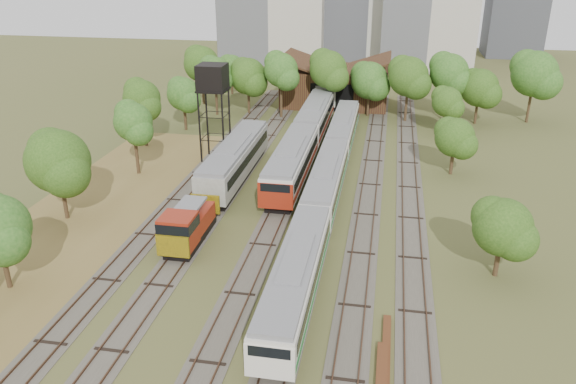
% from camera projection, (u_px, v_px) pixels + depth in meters
% --- Properties ---
extents(ground, '(240.00, 240.00, 0.00)m').
position_uv_depth(ground, '(257.00, 325.00, 35.99)').
color(ground, '#475123').
rests_on(ground, ground).
extents(dry_grass_patch, '(14.00, 60.00, 0.04)m').
position_uv_depth(dry_grass_patch, '(67.00, 242.00, 46.18)').
color(dry_grass_patch, brown).
rests_on(dry_grass_patch, ground).
extents(tracks, '(24.60, 80.00, 0.19)m').
position_uv_depth(tracks, '(306.00, 180.00, 58.68)').
color(tracks, '#4C473D').
rests_on(tracks, ground).
extents(railcar_red_set, '(3.21, 34.57, 3.98)m').
position_uv_depth(railcar_red_set, '(305.00, 138.00, 65.22)').
color(railcar_red_set, black).
rests_on(railcar_red_set, ground).
extents(railcar_green_set, '(2.80, 52.08, 3.46)m').
position_uv_depth(railcar_green_set, '(326.00, 182.00, 53.43)').
color(railcar_green_set, black).
rests_on(railcar_green_set, ground).
extents(railcar_rear, '(3.17, 16.08, 3.93)m').
position_uv_depth(railcar_rear, '(331.00, 87.00, 89.87)').
color(railcar_rear, black).
rests_on(railcar_rear, ground).
extents(shunter_locomotive, '(2.65, 8.10, 3.46)m').
position_uv_depth(shunter_locomotive, '(187.00, 227.00, 45.13)').
color(shunter_locomotive, black).
rests_on(shunter_locomotive, ground).
extents(old_grey_coach, '(3.14, 18.00, 3.88)m').
position_uv_depth(old_grey_coach, '(235.00, 160.00, 58.38)').
color(old_grey_coach, black).
rests_on(old_grey_coach, ground).
extents(water_tower, '(3.14, 3.14, 10.87)m').
position_uv_depth(water_tower, '(212.00, 80.00, 61.18)').
color(water_tower, black).
rests_on(water_tower, ground).
extents(rail_pile_far, '(0.49, 7.91, 0.26)m').
position_uv_depth(rail_pile_far, '(386.00, 356.00, 33.01)').
color(rail_pile_far, brown).
rests_on(rail_pile_far, ground).
extents(maintenance_shed, '(16.45, 11.55, 7.58)m').
position_uv_depth(maintenance_shed, '(336.00, 85.00, 87.42)').
color(maintenance_shed, '#361A13').
rests_on(maintenance_shed, ground).
extents(tree_band_left, '(7.93, 73.50, 8.94)m').
position_uv_depth(tree_band_left, '(130.00, 119.00, 60.22)').
color(tree_band_left, '#382616').
rests_on(tree_band_left, ground).
extents(tree_band_far, '(49.44, 9.31, 9.88)m').
position_uv_depth(tree_band_far, '(383.00, 76.00, 78.09)').
color(tree_band_far, '#382616').
rests_on(tree_band_far, ground).
extents(tree_band_right, '(5.72, 38.82, 6.37)m').
position_uv_depth(tree_band_right, '(465.00, 149.00, 55.30)').
color(tree_band_right, '#382616').
rests_on(tree_band_right, ground).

